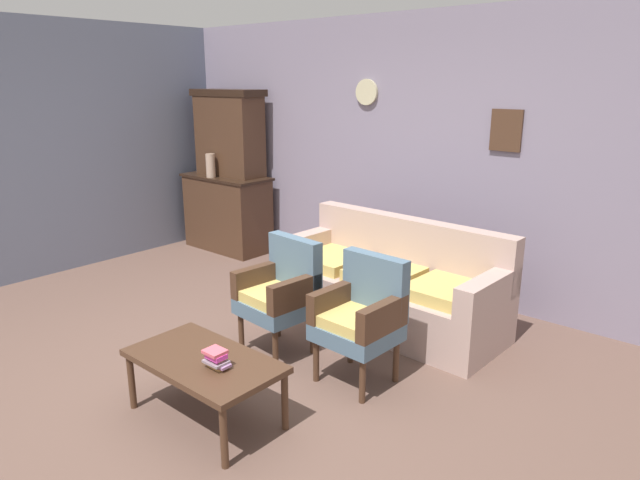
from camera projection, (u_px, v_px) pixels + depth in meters
The scene contains 11 objects.
ground_plane at pixel (215, 382), 4.06m from camera, with size 7.68×7.68×0.00m, color brown.
wall_back_with_decor at pixel (418, 155), 5.61m from camera, with size 6.40×0.09×2.70m.
wall_left_side at pixel (2, 154), 5.71m from camera, with size 0.06×5.20×2.70m, color slate.
side_cabinet at pixel (228, 212), 7.12m from camera, with size 1.16×0.55×0.93m.
cabinet_upper_hutch at pixel (229, 132), 6.91m from camera, with size 0.99×0.38×1.03m.
vase_on_cabinet at pixel (211, 166), 6.86m from camera, with size 0.11×0.11×0.28m, color tan.
floral_couch at pixel (390, 287), 4.97m from camera, with size 2.05×0.86×0.90m.
armchair_near_couch_end at pixel (281, 291), 4.41m from camera, with size 0.56×0.54×0.90m.
armchair_row_middle at pixel (361, 314), 3.97m from camera, with size 0.54×0.51×0.90m.
coffee_table at pixel (204, 364), 3.53m from camera, with size 1.00×0.56×0.42m.
book_stack_on_table at pixel (217, 359), 3.38m from camera, with size 0.15×0.11×0.11m.
Camera 1 is at (2.93, -2.26, 2.09)m, focal length 31.94 mm.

